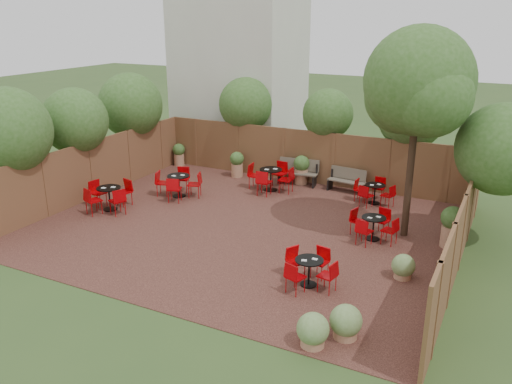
% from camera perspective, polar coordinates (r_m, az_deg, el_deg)
% --- Properties ---
extents(ground, '(80.00, 80.00, 0.00)m').
position_cam_1_polar(ground, '(15.86, -1.10, -3.90)').
color(ground, '#354F23').
rests_on(ground, ground).
extents(courtyard_paving, '(12.00, 10.00, 0.02)m').
position_cam_1_polar(courtyard_paving, '(15.85, -1.10, -3.86)').
color(courtyard_paving, '#351B15').
rests_on(courtyard_paving, ground).
extents(fence_back, '(12.00, 0.08, 2.00)m').
position_cam_1_polar(fence_back, '(19.85, 5.64, 3.81)').
color(fence_back, brown).
rests_on(fence_back, ground).
extents(fence_left, '(0.08, 10.00, 2.00)m').
position_cam_1_polar(fence_left, '(18.93, -17.41, 2.26)').
color(fence_left, brown).
rests_on(fence_left, ground).
extents(fence_right, '(0.08, 10.00, 2.00)m').
position_cam_1_polar(fence_right, '(13.92, 21.33, -4.16)').
color(fence_right, brown).
rests_on(fence_right, ground).
extents(neighbour_building, '(5.00, 4.00, 8.00)m').
position_cam_1_polar(neighbour_building, '(23.89, -1.77, 13.76)').
color(neighbour_building, beige).
rests_on(neighbour_building, ground).
extents(overhang_foliage, '(15.84, 10.78, 2.63)m').
position_cam_1_polar(overhang_foliage, '(17.87, -3.58, 7.80)').
color(overhang_foliage, '#2F531B').
rests_on(overhang_foliage, ground).
extents(courtyard_tree, '(2.98, 2.91, 5.86)m').
position_cam_1_polar(courtyard_tree, '(14.79, 17.12, 10.72)').
color(courtyard_tree, black).
rests_on(courtyard_tree, courtyard_paving).
extents(park_bench_left, '(1.57, 0.67, 0.94)m').
position_cam_1_polar(park_bench_left, '(19.74, 4.56, 2.26)').
color(park_bench_left, brown).
rests_on(park_bench_left, courtyard_paving).
extents(park_bench_right, '(1.40, 0.59, 0.84)m').
position_cam_1_polar(park_bench_right, '(19.14, 9.84, 1.33)').
color(park_bench_right, brown).
rests_on(park_bench_right, courtyard_paving).
extents(bistro_tables, '(9.79, 7.65, 0.92)m').
position_cam_1_polar(bistro_tables, '(16.91, -0.74, -0.79)').
color(bistro_tables, black).
rests_on(bistro_tables, courtyard_paving).
extents(planters, '(11.87, 3.99, 1.17)m').
position_cam_1_polar(planters, '(18.49, 4.87, 1.38)').
color(planters, '#A16F50').
rests_on(planters, courtyard_paving).
extents(low_shrubs, '(1.57, 4.16, 0.70)m').
position_cam_1_polar(low_shrubs, '(11.31, 10.31, -12.33)').
color(low_shrubs, '#A16F50').
rests_on(low_shrubs, courtyard_paving).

